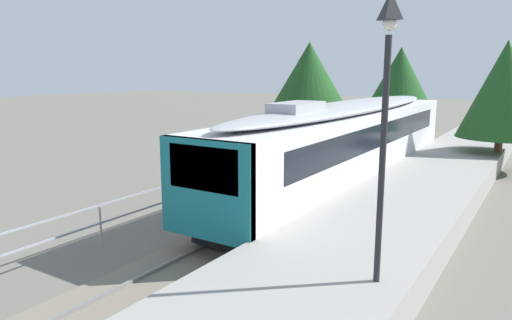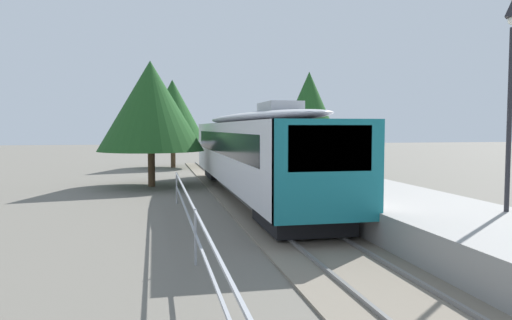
% 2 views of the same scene
% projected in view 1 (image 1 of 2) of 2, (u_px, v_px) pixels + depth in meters
% --- Properties ---
extents(ground_plane, '(160.00, 160.00, 0.00)m').
position_uv_depth(ground_plane, '(136.00, 238.00, 13.94)').
color(ground_plane, '#6B665B').
extents(track_rails, '(3.20, 60.00, 0.14)m').
position_uv_depth(track_rails, '(216.00, 258.00, 12.35)').
color(track_rails, slate).
rests_on(track_rails, ground).
extents(commuter_train, '(2.82, 19.62, 3.74)m').
position_uv_depth(commuter_train, '(349.00, 138.00, 19.59)').
color(commuter_train, silver).
rests_on(commuter_train, track_rails).
extents(station_platform, '(3.90, 60.00, 0.90)m').
position_uv_depth(station_platform, '(331.00, 271.00, 10.56)').
color(station_platform, '#999691').
rests_on(station_platform, ground).
extents(platform_lamp_mid_platform, '(0.34, 0.34, 5.35)m').
position_uv_depth(platform_lamp_mid_platform, '(386.00, 86.00, 8.33)').
color(platform_lamp_mid_platform, '#232328').
rests_on(platform_lamp_mid_platform, station_platform).
extents(tree_behind_carpark, '(4.89, 4.89, 6.64)m').
position_uv_depth(tree_behind_carpark, '(400.00, 78.00, 34.67)').
color(tree_behind_carpark, brown).
rests_on(tree_behind_carpark, ground).
extents(tree_behind_station_far, '(5.42, 5.42, 6.43)m').
position_uv_depth(tree_behind_station_far, '(309.00, 85.00, 25.53)').
color(tree_behind_station_far, brown).
rests_on(tree_behind_station_far, ground).
extents(tree_distant_left, '(4.14, 4.14, 6.36)m').
position_uv_depth(tree_distant_left, '(504.00, 90.00, 22.75)').
color(tree_distant_left, brown).
rests_on(tree_distant_left, ground).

